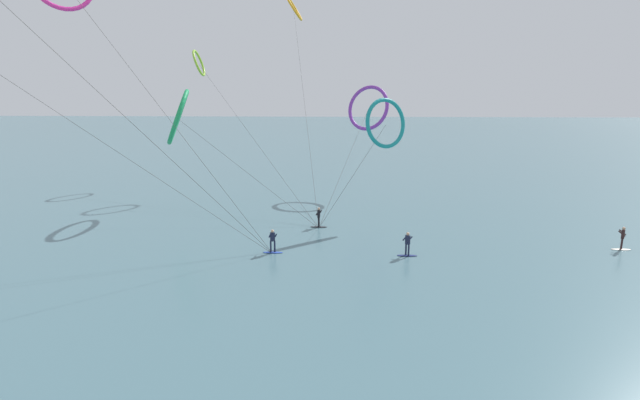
% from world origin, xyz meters
% --- Properties ---
extents(sea_water, '(400.00, 200.00, 0.08)m').
position_xyz_m(sea_water, '(0.00, 106.70, 0.04)').
color(sea_water, '#476B75').
rests_on(sea_water, ground).
extents(surfer_cobalt, '(1.40, 0.65, 1.70)m').
position_xyz_m(surfer_cobalt, '(-3.70, 29.23, 0.82)').
color(surfer_cobalt, '#2647B7').
rests_on(surfer_cobalt, ground).
extents(surfer_charcoal, '(1.40, 0.60, 1.70)m').
position_xyz_m(surfer_charcoal, '(-0.80, 35.91, 0.82)').
color(surfer_charcoal, black).
rests_on(surfer_charcoal, ground).
extents(surfer_navy, '(1.40, 0.72, 1.70)m').
position_xyz_m(surfer_navy, '(5.67, 29.02, 0.82)').
color(surfer_navy, navy).
rests_on(surfer_navy, ground).
extents(surfer_ivory, '(1.40, 0.72, 1.70)m').
position_xyz_m(surfer_ivory, '(21.20, 31.13, 0.82)').
color(surfer_ivory, silver).
rests_on(surfer_ivory, ground).
extents(kite_teal, '(7.58, 4.47, 10.66)m').
position_xyz_m(kite_teal, '(4.75, 38.69, 8.52)').
color(kite_teal, teal).
rests_on(kite_teal, ground).
extents(kite_amber, '(5.45, 25.36, 22.65)m').
position_xyz_m(kite_amber, '(-5.03, 59.33, 20.99)').
color(kite_amber, orange).
rests_on(kite_amber, ground).
extents(kite_violet, '(7.20, 17.33, 11.82)m').
position_xyz_m(kite_violet, '(3.83, 51.14, 9.34)').
color(kite_violet, purple).
rests_on(kite_violet, ground).
extents(kite_emerald, '(15.26, 8.79, 11.43)m').
position_xyz_m(kite_emerald, '(-14.13, 41.75, 8.83)').
color(kite_emerald, '#199351').
rests_on(kite_emerald, ground).
extents(kite_lime, '(16.84, 24.58, 16.18)m').
position_xyz_m(kite_lime, '(-16.85, 58.70, 14.49)').
color(kite_lime, '#8CC62D').
rests_on(kite_lime, ground).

